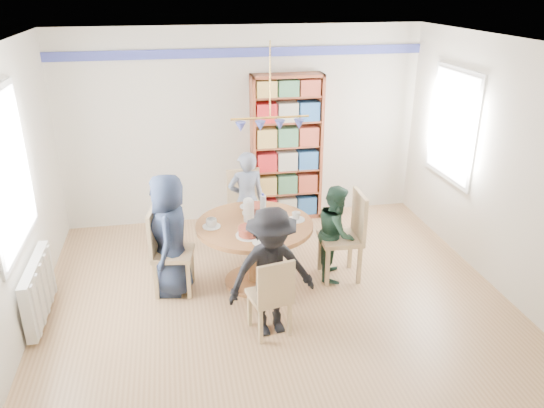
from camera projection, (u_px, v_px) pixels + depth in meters
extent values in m
plane|color=tan|center=(279.00, 309.00, 5.62)|extent=(5.00, 5.00, 0.00)
plane|color=white|center=(281.00, 46.00, 4.57)|extent=(5.00, 5.00, 0.00)
plane|color=silver|center=(243.00, 127.00, 7.36)|extent=(5.00, 0.00, 5.00)
plane|color=silver|center=(375.00, 359.00, 2.84)|extent=(5.00, 0.00, 5.00)
plane|color=silver|center=(2.00, 211.00, 4.66)|extent=(0.00, 5.00, 5.00)
plane|color=silver|center=(514.00, 175.00, 5.53)|extent=(0.00, 5.00, 5.00)
cube|color=navy|center=(242.00, 53.00, 6.95)|extent=(5.00, 0.02, 0.12)
cube|color=white|center=(7.00, 173.00, 4.84)|extent=(0.03, 1.32, 1.52)
cube|color=white|center=(10.00, 173.00, 4.84)|extent=(0.01, 1.20, 1.40)
cube|color=white|center=(453.00, 125.00, 6.63)|extent=(0.03, 1.12, 1.42)
cube|color=white|center=(452.00, 125.00, 6.63)|extent=(0.01, 1.00, 1.30)
cylinder|color=gold|center=(270.00, 80.00, 5.17)|extent=(0.01, 0.01, 0.75)
cylinder|color=gold|center=(270.00, 118.00, 5.32)|extent=(0.80, 0.02, 0.02)
cone|color=#4654C5|center=(241.00, 127.00, 5.30)|extent=(0.11, 0.11, 0.10)
cone|color=#4654C5|center=(260.00, 126.00, 5.33)|extent=(0.11, 0.11, 0.10)
cone|color=#4654C5|center=(280.00, 125.00, 5.37)|extent=(0.11, 0.11, 0.10)
cone|color=#4654C5|center=(299.00, 124.00, 5.40)|extent=(0.11, 0.11, 0.10)
cube|color=silver|center=(38.00, 289.00, 5.33)|extent=(0.10, 1.00, 0.60)
cube|color=silver|center=(36.00, 311.00, 4.98)|extent=(0.02, 0.06, 0.56)
cube|color=silver|center=(41.00, 300.00, 5.16)|extent=(0.02, 0.06, 0.56)
cube|color=silver|center=(45.00, 289.00, 5.35)|extent=(0.02, 0.06, 0.56)
cube|color=silver|center=(48.00, 279.00, 5.53)|extent=(0.02, 0.06, 0.56)
cube|color=silver|center=(52.00, 269.00, 5.71)|extent=(0.02, 0.06, 0.56)
cylinder|color=brown|center=(254.00, 225.00, 5.85)|extent=(1.30, 1.30, 0.05)
cylinder|color=brown|center=(255.00, 255.00, 6.00)|extent=(0.16, 0.16, 0.70)
cylinder|color=brown|center=(255.00, 280.00, 6.13)|extent=(0.70, 0.70, 0.04)
cube|color=tan|center=(173.00, 253.00, 5.80)|extent=(0.50, 0.50, 0.05)
cube|color=tan|center=(153.00, 232.00, 5.69)|extent=(0.11, 0.44, 0.52)
cube|color=tan|center=(189.00, 281.00, 5.74)|extent=(0.05, 0.05, 0.45)
cube|color=tan|center=(192.00, 265.00, 6.06)|extent=(0.05, 0.05, 0.45)
cube|color=tan|center=(156.00, 281.00, 5.73)|extent=(0.05, 0.05, 0.45)
cube|color=tan|center=(161.00, 265.00, 6.05)|extent=(0.05, 0.05, 0.45)
cube|color=tan|center=(340.00, 238.00, 6.07)|extent=(0.48, 0.48, 0.05)
cube|color=tan|center=(359.00, 216.00, 5.99)|extent=(0.06, 0.46, 0.55)
cube|color=tan|center=(320.00, 252.00, 6.32)|extent=(0.05, 0.05, 0.47)
cube|color=tan|center=(327.00, 267.00, 5.98)|extent=(0.05, 0.05, 0.47)
cube|color=tan|center=(350.00, 250.00, 6.37)|extent=(0.05, 0.05, 0.47)
cube|color=tan|center=(359.00, 265.00, 6.03)|extent=(0.05, 0.05, 0.47)
cube|color=tan|center=(246.00, 212.00, 6.85)|extent=(0.45, 0.45, 0.05)
cube|color=tan|center=(243.00, 188.00, 6.93)|extent=(0.43, 0.06, 0.51)
cube|color=tan|center=(236.00, 235.00, 6.75)|extent=(0.04, 0.04, 0.44)
cube|color=tan|center=(263.00, 233.00, 6.83)|extent=(0.04, 0.04, 0.44)
cube|color=tan|center=(231.00, 224.00, 7.07)|extent=(0.04, 0.04, 0.44)
cube|color=tan|center=(257.00, 222.00, 7.14)|extent=(0.04, 0.04, 0.44)
cube|color=tan|center=(269.00, 296.00, 5.13)|extent=(0.44, 0.44, 0.04)
cube|color=tan|center=(276.00, 285.00, 4.90)|extent=(0.37, 0.11, 0.44)
cube|color=tan|center=(278.00, 303.00, 5.40)|extent=(0.04, 0.04, 0.38)
cube|color=tan|center=(250.00, 309.00, 5.29)|extent=(0.04, 0.04, 0.38)
cube|color=tan|center=(290.00, 319.00, 5.14)|extent=(0.04, 0.04, 0.38)
cube|color=tan|center=(261.00, 326.00, 5.03)|extent=(0.04, 0.04, 0.38)
imported|color=#182034|center=(170.00, 235.00, 5.71)|extent=(0.50, 0.71, 1.38)
imported|color=#183124|center=(336.00, 232.00, 6.07)|extent=(0.57, 0.65, 1.12)
imported|color=gray|center=(247.00, 200.00, 6.74)|extent=(0.49, 0.34, 1.29)
imported|color=black|center=(271.00, 273.00, 5.03)|extent=(0.92, 0.62, 1.33)
cube|color=brown|center=(253.00, 151.00, 7.35)|extent=(0.04, 0.30, 2.08)
cube|color=brown|center=(319.00, 147.00, 7.52)|extent=(0.04, 0.30, 2.08)
cube|color=brown|center=(287.00, 75.00, 7.04)|extent=(0.99, 0.30, 0.04)
cube|color=brown|center=(286.00, 215.00, 7.83)|extent=(0.99, 0.30, 0.06)
cube|color=brown|center=(284.00, 146.00, 7.56)|extent=(0.99, 0.02, 2.08)
cube|color=brown|center=(286.00, 192.00, 7.69)|extent=(0.93, 0.28, 0.02)
cube|color=brown|center=(286.00, 169.00, 7.55)|extent=(0.93, 0.28, 0.02)
cube|color=brown|center=(287.00, 146.00, 7.42)|extent=(0.93, 0.28, 0.02)
cube|color=brown|center=(287.00, 121.00, 7.28)|extent=(0.93, 0.28, 0.02)
cube|color=brown|center=(287.00, 96.00, 7.15)|extent=(0.93, 0.28, 0.02)
cube|color=maroon|center=(266.00, 207.00, 7.70)|extent=(0.27, 0.22, 0.26)
cube|color=beige|center=(286.00, 205.00, 7.75)|extent=(0.27, 0.22, 0.26)
cube|color=#2A5A9A|center=(306.00, 204.00, 7.80)|extent=(0.27, 0.22, 0.26)
cube|color=tan|center=(266.00, 184.00, 7.56)|extent=(0.27, 0.22, 0.26)
cube|color=#417550|center=(286.00, 183.00, 7.61)|extent=(0.27, 0.22, 0.26)
cube|color=#983B29|center=(306.00, 182.00, 7.67)|extent=(0.27, 0.22, 0.26)
cube|color=maroon|center=(266.00, 161.00, 7.43)|extent=(0.27, 0.22, 0.26)
cube|color=beige|center=(287.00, 160.00, 7.48)|extent=(0.27, 0.22, 0.26)
cube|color=#2A5A9A|center=(307.00, 159.00, 7.53)|extent=(0.27, 0.22, 0.26)
cube|color=tan|center=(266.00, 137.00, 7.29)|extent=(0.27, 0.22, 0.26)
cube|color=#417550|center=(287.00, 136.00, 7.34)|extent=(0.27, 0.22, 0.26)
cube|color=#983B29|center=(308.00, 135.00, 7.40)|extent=(0.27, 0.22, 0.26)
cube|color=maroon|center=(266.00, 113.00, 7.16)|extent=(0.27, 0.22, 0.26)
cube|color=beige|center=(287.00, 112.00, 7.21)|extent=(0.27, 0.22, 0.26)
cube|color=#2A5A9A|center=(308.00, 111.00, 7.26)|extent=(0.27, 0.22, 0.26)
cube|color=tan|center=(266.00, 88.00, 7.03)|extent=(0.27, 0.22, 0.22)
cube|color=#417550|center=(288.00, 88.00, 7.08)|extent=(0.27, 0.22, 0.22)
cube|color=#983B29|center=(309.00, 87.00, 7.14)|extent=(0.27, 0.22, 0.22)
cylinder|color=white|center=(249.00, 211.00, 5.86)|extent=(0.12, 0.12, 0.24)
sphere|color=white|center=(249.00, 201.00, 5.81)|extent=(0.09, 0.09, 0.09)
cylinder|color=silver|center=(263.00, 207.00, 5.92)|extent=(0.07, 0.07, 0.28)
cylinder|color=#4654C5|center=(263.00, 195.00, 5.86)|extent=(0.03, 0.03, 0.03)
cylinder|color=white|center=(255.00, 213.00, 6.10)|extent=(0.30, 0.30, 0.01)
cylinder|color=brown|center=(255.00, 209.00, 6.08)|extent=(0.24, 0.24, 0.09)
cylinder|color=white|center=(250.00, 235.00, 5.56)|extent=(0.30, 0.30, 0.01)
cylinder|color=brown|center=(250.00, 231.00, 5.54)|extent=(0.24, 0.24, 0.09)
cylinder|color=white|center=(212.00, 226.00, 5.76)|extent=(0.20, 0.20, 0.01)
imported|color=white|center=(211.00, 223.00, 5.74)|extent=(0.12, 0.12, 0.10)
cylinder|color=white|center=(296.00, 219.00, 5.92)|extent=(0.20, 0.20, 0.01)
imported|color=white|center=(296.00, 216.00, 5.91)|extent=(0.10, 0.10, 0.09)
cylinder|color=white|center=(248.00, 206.00, 6.27)|extent=(0.20, 0.20, 0.01)
imported|color=white|center=(248.00, 203.00, 6.25)|extent=(0.12, 0.12, 0.10)
cylinder|color=white|center=(262.00, 242.00, 5.41)|extent=(0.20, 0.20, 0.01)
imported|color=white|center=(262.00, 238.00, 5.40)|extent=(0.10, 0.10, 0.09)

